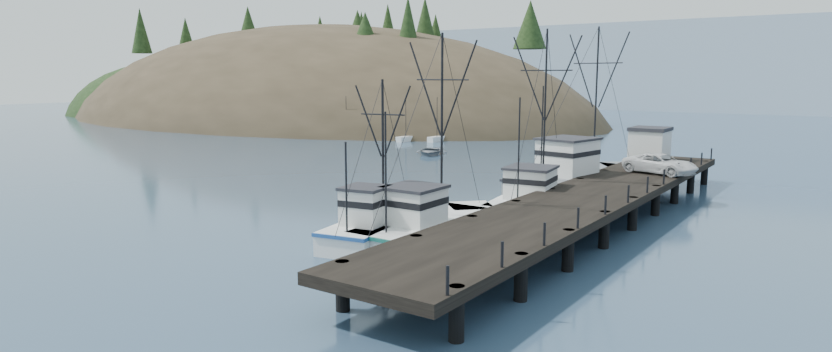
{
  "coord_description": "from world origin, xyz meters",
  "views": [
    {
      "loc": [
        27.68,
        -22.23,
        9.09
      ],
      "look_at": [
        3.23,
        12.64,
        2.5
      ],
      "focal_mm": 28.0,
      "sensor_mm": 36.0,
      "label": 1
    }
  ],
  "objects_px": {
    "pier": "(591,198)",
    "pier_shed": "(650,143)",
    "pickup_truck": "(661,164)",
    "trawler_far": "(537,200)",
    "trawler_near": "(431,226)",
    "work_vessel": "(582,180)",
    "motorboat": "(430,155)",
    "trawler_mid": "(377,227)"
  },
  "relations": [
    {
      "from": "pier",
      "to": "pier_shed",
      "type": "distance_m",
      "value": 18.14
    },
    {
      "from": "pier_shed",
      "to": "pickup_truck",
      "type": "height_order",
      "value": "pier_shed"
    },
    {
      "from": "pier",
      "to": "pier_shed",
      "type": "height_order",
      "value": "pier_shed"
    },
    {
      "from": "trawler_far",
      "to": "pickup_truck",
      "type": "bearing_deg",
      "value": 57.15
    },
    {
      "from": "trawler_near",
      "to": "work_vessel",
      "type": "height_order",
      "value": "work_vessel"
    },
    {
      "from": "trawler_near",
      "to": "trawler_far",
      "type": "bearing_deg",
      "value": 80.99
    },
    {
      "from": "pier_shed",
      "to": "trawler_far",
      "type": "bearing_deg",
      "value": -99.6
    },
    {
      "from": "trawler_near",
      "to": "pier_shed",
      "type": "bearing_deg",
      "value": 80.63
    },
    {
      "from": "motorboat",
      "to": "work_vessel",
      "type": "bearing_deg",
      "value": -59.58
    },
    {
      "from": "trawler_mid",
      "to": "motorboat",
      "type": "bearing_deg",
      "value": 119.6
    },
    {
      "from": "pier_shed",
      "to": "pickup_truck",
      "type": "relative_size",
      "value": 0.6
    },
    {
      "from": "trawler_mid",
      "to": "pier",
      "type": "bearing_deg",
      "value": 53.1
    },
    {
      "from": "trawler_near",
      "to": "work_vessel",
      "type": "xyz_separation_m",
      "value": [
        1.95,
        17.93,
        0.41
      ]
    },
    {
      "from": "pier",
      "to": "motorboat",
      "type": "xyz_separation_m",
      "value": [
        -28.1,
        24.22,
        -1.69
      ]
    },
    {
      "from": "work_vessel",
      "to": "pier",
      "type": "bearing_deg",
      "value": -66.38
    },
    {
      "from": "trawler_far",
      "to": "pier_shed",
      "type": "relative_size",
      "value": 3.92
    },
    {
      "from": "trawler_mid",
      "to": "pickup_truck",
      "type": "xyz_separation_m",
      "value": [
        9.56,
        21.3,
        1.92
      ]
    },
    {
      "from": "trawler_mid",
      "to": "work_vessel",
      "type": "bearing_deg",
      "value": 78.17
    },
    {
      "from": "pier",
      "to": "trawler_near",
      "type": "relative_size",
      "value": 3.74
    },
    {
      "from": "trawler_near",
      "to": "trawler_far",
      "type": "height_order",
      "value": "trawler_far"
    },
    {
      "from": "trawler_far",
      "to": "work_vessel",
      "type": "xyz_separation_m",
      "value": [
        0.28,
        7.45,
        0.41
      ]
    },
    {
      "from": "trawler_mid",
      "to": "work_vessel",
      "type": "distance_m",
      "value": 20.41
    },
    {
      "from": "motorboat",
      "to": "trawler_near",
      "type": "bearing_deg",
      "value": -83.64
    },
    {
      "from": "trawler_near",
      "to": "pier_shed",
      "type": "distance_m",
      "value": 27.31
    },
    {
      "from": "pier_shed",
      "to": "trawler_mid",
      "type": "bearing_deg",
      "value": -103.0
    },
    {
      "from": "pickup_truck",
      "to": "work_vessel",
      "type": "bearing_deg",
      "value": 119.45
    },
    {
      "from": "trawler_near",
      "to": "work_vessel",
      "type": "relative_size",
      "value": 0.75
    },
    {
      "from": "trawler_near",
      "to": "motorboat",
      "type": "height_order",
      "value": "trawler_near"
    },
    {
      "from": "work_vessel",
      "to": "pier_shed",
      "type": "height_order",
      "value": "work_vessel"
    },
    {
      "from": "work_vessel",
      "to": "trawler_far",
      "type": "bearing_deg",
      "value": -92.18
    },
    {
      "from": "trawler_mid",
      "to": "pier_shed",
      "type": "height_order",
      "value": "trawler_mid"
    },
    {
      "from": "work_vessel",
      "to": "motorboat",
      "type": "relative_size",
      "value": 3.0
    },
    {
      "from": "pier",
      "to": "trawler_mid",
      "type": "height_order",
      "value": "trawler_mid"
    },
    {
      "from": "work_vessel",
      "to": "pickup_truck",
      "type": "bearing_deg",
      "value": 13.81
    },
    {
      "from": "trawler_far",
      "to": "pier_shed",
      "type": "xyz_separation_m",
      "value": [
        2.76,
        16.34,
        2.6
      ]
    },
    {
      "from": "trawler_far",
      "to": "pickup_truck",
      "type": "distance_m",
      "value": 10.61
    },
    {
      "from": "trawler_far",
      "to": "pier_shed",
      "type": "height_order",
      "value": "trawler_far"
    },
    {
      "from": "pickup_truck",
      "to": "motorboat",
      "type": "height_order",
      "value": "pickup_truck"
    },
    {
      "from": "trawler_near",
      "to": "pier_shed",
      "type": "height_order",
      "value": "trawler_near"
    },
    {
      "from": "work_vessel",
      "to": "trawler_near",
      "type": "bearing_deg",
      "value": -96.2
    },
    {
      "from": "work_vessel",
      "to": "pickup_truck",
      "type": "height_order",
      "value": "work_vessel"
    },
    {
      "from": "trawler_near",
      "to": "motorboat",
      "type": "relative_size",
      "value": 2.24
    }
  ]
}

